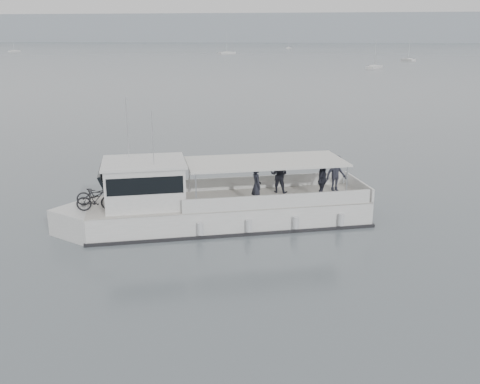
# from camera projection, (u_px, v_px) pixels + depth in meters

# --- Properties ---
(ground) EXTENTS (1400.00, 1400.00, 0.00)m
(ground) POSITION_uv_depth(u_px,v_px,m) (222.00, 202.00, 28.76)
(ground) COLOR #545E63
(ground) RESTS_ON ground
(headland) EXTENTS (1400.00, 90.00, 28.00)m
(headland) POSITION_uv_depth(u_px,v_px,m) (315.00, 28.00, 556.11)
(headland) COLOR #939EA8
(headland) RESTS_ON ground
(tour_boat) EXTENTS (14.62, 7.68, 6.22)m
(tour_boat) POSITION_uv_depth(u_px,v_px,m) (202.00, 205.00, 25.01)
(tour_boat) COLOR white
(tour_boat) RESTS_ON ground
(moored_fleet) EXTENTS (435.06, 339.35, 9.92)m
(moored_fleet) POSITION_uv_depth(u_px,v_px,m) (268.00, 54.00, 226.56)
(moored_fleet) COLOR white
(moored_fleet) RESTS_ON ground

